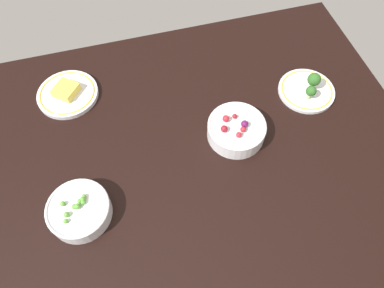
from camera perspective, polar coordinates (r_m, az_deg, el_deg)
The scene contains 5 objects.
dining_table at distance 109.99cm, azimuth 0.00°, elevation -1.08°, with size 134.58×101.52×4.00cm, color black.
bowl_peas at distance 101.20cm, azimuth -17.33°, elevation -9.96°, with size 16.71×16.71×6.08cm.
plate_broccoli at distance 125.06cm, azimuth 17.73°, elevation 8.20°, with size 18.30×18.30×7.78cm.
bowl_berries at distance 108.90cm, azimuth 6.98°, elevation 2.27°, with size 17.45×17.45×7.33cm.
plate_cheese at distance 125.35cm, azimuth -19.01°, elevation 7.54°, with size 19.59×19.59×4.19cm.
Camera 1 is at (14.78, 53.30, 97.07)cm, focal length 33.89 mm.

